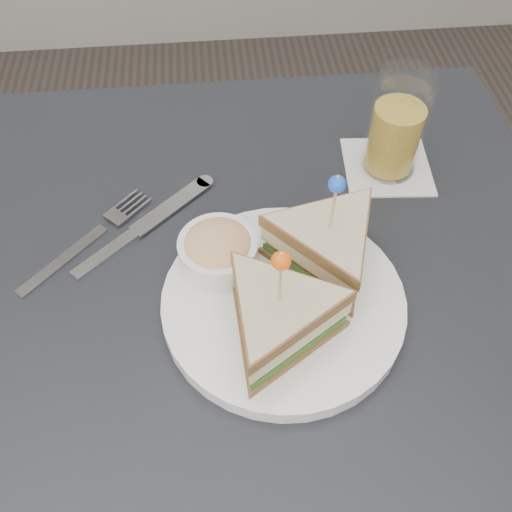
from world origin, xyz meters
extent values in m
plane|color=#3F3833|center=(0.00, 0.00, 0.00)|extent=(3.50, 3.50, 0.00)
cube|color=black|center=(0.00, 0.00, 0.73)|extent=(0.80, 0.80, 0.03)
cylinder|color=black|center=(-0.35, 0.35, 0.36)|extent=(0.04, 0.04, 0.72)
cylinder|color=black|center=(0.35, 0.35, 0.36)|extent=(0.04, 0.04, 0.72)
cylinder|color=white|center=(0.04, -0.03, 0.76)|extent=(0.28, 0.28, 0.02)
cylinder|color=white|center=(0.04, -0.03, 0.77)|extent=(0.28, 0.28, 0.00)
cylinder|color=#E0B881|center=(0.02, -0.07, 0.87)|extent=(0.00, 0.00, 0.08)
sphere|color=#FF5C10|center=(0.02, -0.07, 0.90)|extent=(0.02, 0.02, 0.02)
cylinder|color=#E0B881|center=(0.09, 0.01, 0.87)|extent=(0.00, 0.00, 0.08)
sphere|color=blue|center=(0.09, 0.01, 0.90)|extent=(0.02, 0.02, 0.02)
cylinder|color=white|center=(-0.03, 0.03, 0.79)|extent=(0.09, 0.09, 0.04)
ellipsoid|color=#E0B772|center=(-0.03, 0.03, 0.80)|extent=(0.08, 0.08, 0.04)
cube|color=#B5B7C0|center=(-0.21, 0.06, 0.75)|extent=(0.10, 0.10, 0.00)
cube|color=#B5B7C0|center=(-0.16, 0.12, 0.75)|extent=(0.03, 0.03, 0.00)
cube|color=white|center=(-0.16, 0.07, 0.75)|extent=(0.09, 0.08, 0.01)
cube|color=white|center=(-0.09, 0.14, 0.75)|extent=(0.10, 0.10, 0.00)
cylinder|color=white|center=(-0.04, 0.18, 0.75)|extent=(0.03, 0.03, 0.00)
cube|color=silver|center=(0.21, 0.18, 0.75)|extent=(0.12, 0.12, 0.00)
cylinder|color=gold|center=(0.21, 0.18, 0.80)|extent=(0.07, 0.07, 0.09)
cylinder|color=white|center=(0.21, 0.18, 0.82)|extent=(0.08, 0.08, 0.14)
cube|color=white|center=(0.22, 0.19, 0.84)|extent=(0.02, 0.02, 0.02)
cube|color=white|center=(0.19, 0.18, 0.84)|extent=(0.02, 0.02, 0.02)
camera|label=1|loc=(-0.03, -0.37, 1.29)|focal=40.00mm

